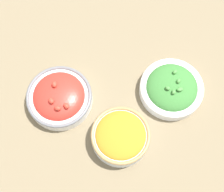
% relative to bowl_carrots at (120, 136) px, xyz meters
% --- Properties ---
extents(ground_plane, '(3.00, 3.00, 0.00)m').
position_rel_bowl_carrots_xyz_m(ground_plane, '(-0.07, -0.12, -0.04)').
color(ground_plane, '#75664C').
extents(bowl_carrots, '(0.19, 0.19, 0.07)m').
position_rel_bowl_carrots_xyz_m(bowl_carrots, '(0.00, 0.00, 0.00)').
color(bowl_carrots, silver).
rests_on(bowl_carrots, ground_plane).
extents(bowl_broccoli, '(0.22, 0.22, 0.08)m').
position_rel_bowl_carrots_xyz_m(bowl_broccoli, '(-0.24, -0.01, -0.01)').
color(bowl_broccoli, white).
rests_on(bowl_broccoli, ground_plane).
extents(bowl_cherry_tomatoes, '(0.22, 0.22, 0.09)m').
position_rel_bowl_carrots_xyz_m(bowl_cherry_tomatoes, '(0.07, -0.23, -0.01)').
color(bowl_cherry_tomatoes, white).
rests_on(bowl_cherry_tomatoes, ground_plane).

